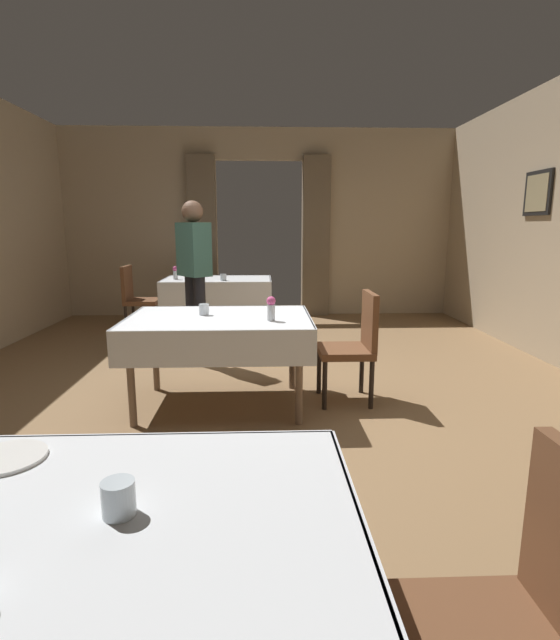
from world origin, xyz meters
name	(u,v)px	position (x,y,z in m)	size (l,w,h in m)	color
ground	(259,404)	(0.00, 0.00, 0.00)	(10.08, 10.08, 0.00)	olive
wall_back	(260,223)	(0.00, 4.18, 1.52)	(6.40, 0.27, 3.00)	tan
dining_table_near	(124,551)	(-0.32, -2.68, 0.66)	(1.21, 0.99, 0.75)	#7A604C
dining_table_mid	(219,327)	(-0.31, 0.00, 0.66)	(1.47, 1.04, 0.75)	#7A604C
dining_table_far	(218,285)	(-0.58, 2.87, 0.65)	(1.48, 0.96, 0.75)	#7A604C
chair_near_right	(527,624)	(0.67, -2.79, 0.52)	(0.44, 0.44, 0.93)	black
chair_mid_right	(355,342)	(0.81, 0.06, 0.52)	(0.44, 0.44, 0.93)	black
chair_far_left	(136,296)	(-1.71, 2.82, 0.52)	(0.44, 0.44, 0.93)	black
glass_near_b	(119,498)	(-0.33, -2.66, 0.80)	(0.08, 0.08, 0.09)	silver
plate_near_c	(6,458)	(-0.76, -2.36, 0.76)	(0.24, 0.24, 0.01)	white
flower_vase_mid	(271,308)	(0.10, -0.20, 0.85)	(0.07, 0.07, 0.19)	silver
glass_mid_b	(204,310)	(-0.44, 0.07, 0.80)	(0.08, 0.08, 0.09)	silver
flower_vase_far	(175,272)	(-1.15, 2.75, 0.85)	(0.07, 0.07, 0.18)	silver
glass_far_b	(223,277)	(-0.48, 2.57, 0.79)	(0.08, 0.08, 0.09)	silver
person_waiter_by_doorway	(194,269)	(-0.67, 1.25, 1.02)	(0.40, 0.42, 1.72)	black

